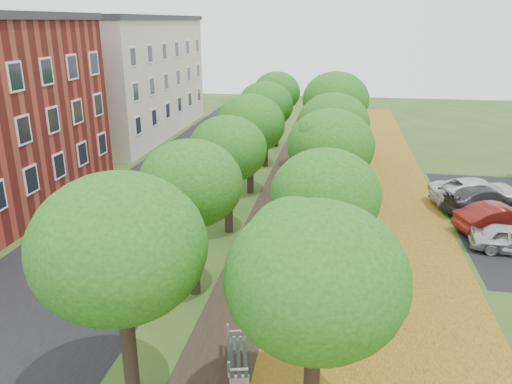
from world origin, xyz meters
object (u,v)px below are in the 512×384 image
at_px(car_grey, 485,200).
at_px(car_white, 481,193).
at_px(car_red, 501,219).
at_px(bench, 236,355).

xyz_separation_m(car_grey, car_white, (0.00, 1.01, 0.06)).
relative_size(car_grey, car_white, 0.89).
xyz_separation_m(car_red, car_white, (-0.05, 3.84, 0.03)).
bearing_deg(car_white, car_red, 171.50).
xyz_separation_m(bench, car_white, (10.74, 16.04, 0.27)).
bearing_deg(bench, car_white, -47.26).
height_order(bench, car_white, car_white).
xyz_separation_m(bench, car_red, (10.78, 12.19, 0.24)).
bearing_deg(car_red, car_white, -18.38).
bearing_deg(bench, car_red, -54.95).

